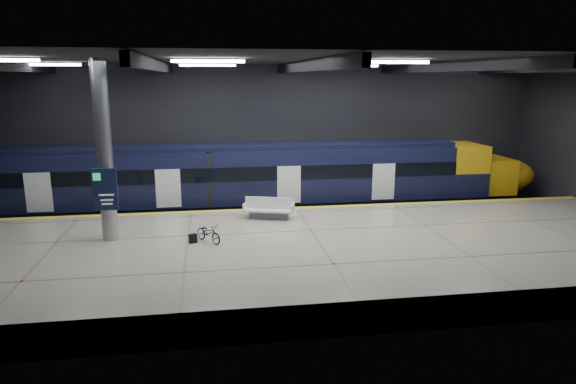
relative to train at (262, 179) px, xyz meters
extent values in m
plane|color=black|center=(1.32, -5.50, -2.06)|extent=(30.00, 30.00, 0.00)
cube|color=black|center=(1.32, 2.50, 1.94)|extent=(30.00, 0.10, 8.00)
cube|color=black|center=(1.32, -13.50, 1.94)|extent=(30.00, 0.10, 8.00)
cube|color=black|center=(1.32, -5.50, 5.94)|extent=(30.00, 16.00, 0.10)
cube|color=black|center=(-4.68, -5.50, 5.69)|extent=(0.25, 16.00, 0.40)
cube|color=black|center=(1.32, -5.50, 5.69)|extent=(0.25, 16.00, 0.40)
cube|color=black|center=(7.32, -5.50, 5.69)|extent=(0.25, 16.00, 0.40)
cube|color=black|center=(13.32, -5.50, 5.69)|extent=(0.25, 16.00, 0.40)
cube|color=white|center=(-2.68, -7.50, 5.82)|extent=(2.60, 0.18, 0.10)
cube|color=white|center=(4.32, -7.50, 5.82)|extent=(2.60, 0.18, 0.10)
cube|color=white|center=(11.32, -7.50, 5.82)|extent=(2.60, 0.18, 0.10)
cube|color=white|center=(-9.68, -1.50, 5.82)|extent=(2.60, 0.18, 0.10)
cube|color=white|center=(-2.68, -1.50, 5.82)|extent=(2.60, 0.18, 0.10)
cube|color=white|center=(4.32, -1.50, 5.82)|extent=(2.60, 0.18, 0.10)
cube|color=white|center=(11.32, -1.50, 5.82)|extent=(2.60, 0.18, 0.10)
cube|color=#B3A797|center=(1.32, -8.00, -1.51)|extent=(30.00, 11.00, 1.10)
cube|color=yellow|center=(1.32, -2.75, -0.95)|extent=(30.00, 0.40, 0.01)
cube|color=gray|center=(1.32, -0.72, -1.98)|extent=(30.00, 0.08, 0.16)
cube|color=gray|center=(1.32, 0.72, -1.98)|extent=(30.00, 0.08, 0.16)
cube|color=black|center=(-1.80, 0.00, -1.51)|extent=(24.00, 2.58, 0.80)
cube|color=black|center=(-1.80, 0.00, 0.27)|extent=(24.00, 2.80, 2.75)
cube|color=black|center=(-1.80, 0.00, 1.76)|extent=(24.00, 2.30, 0.24)
cube|color=black|center=(-1.80, -1.41, 0.54)|extent=(24.00, 0.04, 0.70)
cube|color=white|center=(1.20, -1.41, -0.06)|extent=(1.20, 0.05, 1.90)
cube|color=gold|center=(11.20, 0.00, 0.27)|extent=(2.00, 2.80, 2.75)
ellipsoid|color=gold|center=(13.80, 0.00, -0.21)|extent=(3.60, 2.52, 1.90)
cube|color=black|center=(11.50, 0.00, 0.44)|extent=(1.60, 2.38, 0.80)
cube|color=#595B60|center=(-0.17, -4.38, -0.80)|extent=(1.81, 1.01, 0.32)
cube|color=white|center=(-0.17, -4.38, -0.55)|extent=(2.33, 1.49, 0.09)
cube|color=white|center=(-0.17, -4.38, -0.25)|extent=(2.09, 0.70, 0.54)
cube|color=white|center=(-1.21, -4.08, -0.42)|extent=(0.32, 0.90, 0.32)
cube|color=white|center=(0.86, -4.69, -0.42)|extent=(0.32, 0.90, 0.32)
imported|color=#99999E|center=(-2.88, -7.42, -0.59)|extent=(1.24, 1.42, 0.74)
cube|color=black|center=(-3.48, -7.42, -0.78)|extent=(0.34, 0.27, 0.35)
cylinder|color=#9EA0A5|center=(-6.68, -6.50, 2.49)|extent=(0.60, 0.60, 6.90)
cube|color=#0F1837|center=(-6.68, -6.92, 1.14)|extent=(0.90, 0.12, 1.60)
camera|label=1|loc=(-2.76, -26.59, 5.24)|focal=32.00mm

